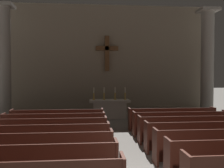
{
  "coord_description": "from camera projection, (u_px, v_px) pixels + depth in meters",
  "views": [
    {
      "loc": [
        -1.21,
        -4.6,
        2.38
      ],
      "look_at": [
        0.0,
        8.12,
        1.91
      ],
      "focal_mm": 42.09,
      "sensor_mm": 36.0,
      "label": 1
    }
  ],
  "objects": [
    {
      "name": "pew_left_row_2",
      "position": [
        29.0,
        164.0,
        5.55
      ],
      "size": [
        3.76,
        0.5,
        0.95
      ],
      "color": "#4C2319",
      "rests_on": "ground"
    },
    {
      "name": "pew_left_row_3",
      "position": [
        39.0,
        150.0,
        6.61
      ],
      "size": [
        3.76,
        0.5,
        0.95
      ],
      "color": "#4C2319",
      "rests_on": "ground"
    },
    {
      "name": "pew_left_row_4",
      "position": [
        45.0,
        139.0,
        7.67
      ],
      "size": [
        3.76,
        0.5,
        0.95
      ],
      "color": "#4C2319",
      "rests_on": "ground"
    },
    {
      "name": "pew_left_row_5",
      "position": [
        50.0,
        132.0,
        8.73
      ],
      "size": [
        3.76,
        0.5,
        0.95
      ],
      "color": "#4C2319",
      "rests_on": "ground"
    },
    {
      "name": "pew_left_row_6",
      "position": [
        54.0,
        125.0,
        9.79
      ],
      "size": [
        3.76,
        0.5,
        0.95
      ],
      "color": "#4C2319",
      "rests_on": "ground"
    },
    {
      "name": "pew_left_row_7",
      "position": [
        58.0,
        120.0,
        10.85
      ],
      "size": [
        3.76,
        0.5,
        0.95
      ],
      "color": "#4C2319",
      "rests_on": "ground"
    },
    {
      "name": "pew_right_row_3",
      "position": [
        223.0,
        145.0,
        7.07
      ],
      "size": [
        3.76,
        0.5,
        0.95
      ],
      "color": "#4C2319",
      "rests_on": "ground"
    },
    {
      "name": "pew_right_row_4",
      "position": [
        205.0,
        136.0,
        8.13
      ],
      "size": [
        3.76,
        0.5,
        0.95
      ],
      "color": "#4C2319",
      "rests_on": "ground"
    },
    {
      "name": "pew_right_row_5",
      "position": [
        191.0,
        129.0,
        9.19
      ],
      "size": [
        3.76,
        0.5,
        0.95
      ],
      "color": "#4C2319",
      "rests_on": "ground"
    },
    {
      "name": "pew_right_row_6",
      "position": [
        181.0,
        123.0,
        10.25
      ],
      "size": [
        3.76,
        0.5,
        0.95
      ],
      "color": "#4C2319",
      "rests_on": "ground"
    },
    {
      "name": "pew_right_row_7",
      "position": [
        172.0,
        119.0,
        11.31
      ],
      "size": [
        3.76,
        0.5,
        0.95
      ],
      "color": "#4C2319",
      "rests_on": "ground"
    },
    {
      "name": "column_left_third",
      "position": [
        4.0,
        64.0,
        13.77
      ],
      "size": [
        1.07,
        1.07,
        6.06
      ],
      "color": "gray",
      "rests_on": "ground"
    },
    {
      "name": "column_right_third",
      "position": [
        207.0,
        64.0,
        14.82
      ],
      "size": [
        1.07,
        1.07,
        6.06
      ],
      "color": "gray",
      "rests_on": "ground"
    },
    {
      "name": "altar",
      "position": [
        110.0,
        108.0,
        14.24
      ],
      "size": [
        2.2,
        0.9,
        1.01
      ],
      "color": "#A8A399",
      "rests_on": "ground"
    },
    {
      "name": "candlestick_outer_left",
      "position": [
        94.0,
        96.0,
        14.13
      ],
      "size": [
        0.16,
        0.16,
        0.67
      ],
      "color": "#B79338",
      "rests_on": "altar"
    },
    {
      "name": "candlestick_inner_left",
      "position": [
        104.0,
        96.0,
        14.18
      ],
      "size": [
        0.16,
        0.16,
        0.67
      ],
      "color": "#B79338",
      "rests_on": "altar"
    },
    {
      "name": "candlestick_inner_right",
      "position": [
        115.0,
        96.0,
        14.24
      ],
      "size": [
        0.16,
        0.16,
        0.67
      ],
      "color": "#B79338",
      "rests_on": "altar"
    },
    {
      "name": "candlestick_outer_right",
      "position": [
        125.0,
        96.0,
        14.29
      ],
      "size": [
        0.16,
        0.16,
        0.67
      ],
      "color": "#B79338",
      "rests_on": "altar"
    },
    {
      "name": "apse_with_cross",
      "position": [
        107.0,
        59.0,
        16.2
      ],
      "size": [
        12.26,
        0.51,
        6.63
      ],
      "color": "gray",
      "rests_on": "ground"
    }
  ]
}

